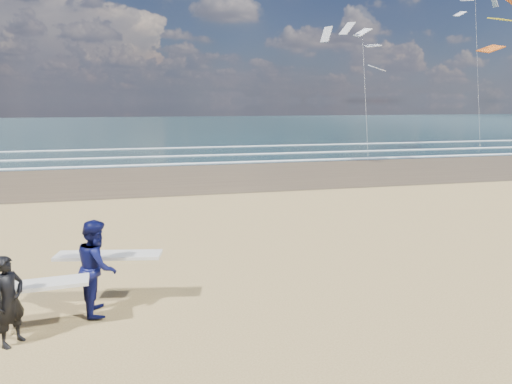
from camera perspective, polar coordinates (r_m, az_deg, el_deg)
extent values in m
cube|color=brown|center=(33.10, 22.00, 3.01)|extent=(220.00, 12.00, 0.01)
cube|color=#172F33|center=(83.09, 0.09, 8.34)|extent=(220.00, 100.00, 0.02)
cube|color=white|center=(37.08, 17.77, 4.18)|extent=(220.00, 0.50, 0.05)
cube|color=white|center=(41.16, 14.44, 5.01)|extent=(220.00, 0.50, 0.05)
cube|color=white|center=(46.99, 10.79, 5.91)|extent=(220.00, 0.50, 0.05)
imported|color=black|center=(9.40, -28.46, -11.85)|extent=(0.67, 0.73, 1.66)
cube|color=silver|center=(9.62, -26.82, -10.45)|extent=(2.24, 0.71, 0.07)
imported|color=#0C0F43|center=(9.99, -19.22, -8.79)|extent=(0.81, 1.01, 1.97)
cube|color=silver|center=(10.27, -17.95, -7.53)|extent=(2.26, 0.92, 0.07)
cube|color=slate|center=(35.82, 13.84, 4.15)|extent=(0.12, 0.12, 0.10)
cube|color=slate|center=(49.78, 26.21, 5.25)|extent=(0.12, 0.12, 0.10)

